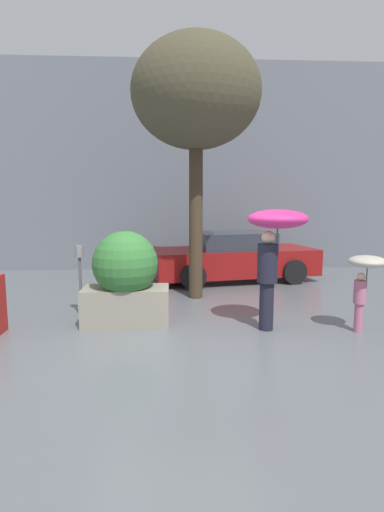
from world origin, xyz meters
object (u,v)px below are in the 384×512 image
at_px(planter_box, 126,277).
at_px(street_tree, 196,95).
at_px(person_child, 365,272).
at_px(person_adult, 275,236).
at_px(parked_car_near, 233,258).
at_px(parking_meter, 80,266).

xyz_separation_m(planter_box, street_tree, (1.27, 1.76, 3.32)).
relative_size(person_child, street_tree, 0.23).
xyz_separation_m(planter_box, person_child, (3.71, -0.65, 0.17)).
xyz_separation_m(person_adult, street_tree, (-1.08, 2.17, 2.62)).
relative_size(planter_box, street_tree, 0.30).
relative_size(planter_box, person_child, 1.28).
bearing_deg(person_adult, planter_box, 167.77).
bearing_deg(parked_car_near, person_child, -173.06).
distance_m(parked_car_near, street_tree, 4.13).
bearing_deg(person_child, person_adult, -141.46).
bearing_deg(person_child, street_tree, -176.22).
height_order(parked_car_near, parking_meter, parking_meter).
relative_size(person_adult, parking_meter, 1.51).
xyz_separation_m(parked_car_near, street_tree, (-1.08, -1.85, 3.52)).
bearing_deg(street_tree, parking_meter, -148.61).
bearing_deg(street_tree, planter_box, -125.69).
height_order(parked_car_near, street_tree, street_tree).
distance_m(street_tree, parking_meter, 4.04).
bearing_deg(street_tree, person_adult, -63.51).
bearing_deg(person_child, parking_meter, -145.41).
bearing_deg(person_child, parked_car_near, 156.10).
relative_size(planter_box, parked_car_near, 0.35).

